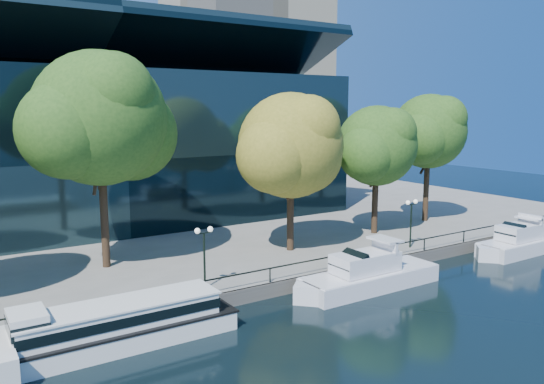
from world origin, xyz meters
TOP-DOWN VIEW (x-y plane):
  - ground at (0.00, 0.00)m, footprint 160.00×160.00m
  - promenade at (0.00, 36.38)m, footprint 90.00×67.08m
  - railing at (0.00, 3.25)m, footprint 88.20×0.08m
  - convention_building at (-4.00, 31.79)m, footprint 50.00×24.57m
  - tour_boat at (-11.46, 1.36)m, footprint 14.78×3.30m
  - cruiser_near at (6.36, 0.85)m, footprint 11.79×3.04m
  - cruiser_far at (23.83, 0.52)m, footprint 10.14×2.81m
  - tree_2 at (-7.98, 12.67)m, footprint 11.87×9.73m
  - tree_3 at (6.01, 9.24)m, footprint 10.54×8.64m
  - tree_4 at (16.03, 9.98)m, footprint 9.16×7.51m
  - tree_5 at (24.38, 11.22)m, footprint 9.41×7.72m
  - lamp_1 at (-4.18, 4.50)m, footprint 1.26×0.36m
  - lamp_2 at (14.70, 4.50)m, footprint 1.26×0.36m

SIDE VIEW (x-z plane):
  - ground at x=0.00m, z-range 0.00..0.00m
  - promenade at x=0.00m, z-range 0.00..1.00m
  - cruiser_far at x=23.83m, z-range -0.60..2.71m
  - cruiser_near at x=6.36m, z-range -0.65..2.77m
  - tour_boat at x=-11.46m, z-range -0.21..2.59m
  - railing at x=0.00m, z-range 1.44..2.43m
  - lamp_1 at x=-4.18m, z-range 1.97..6.00m
  - lamp_2 at x=14.70m, z-range 1.97..6.00m
  - convention_building at x=-4.00m, z-range -2.21..19.22m
  - tree_4 at x=16.03m, z-range 3.07..14.86m
  - tree_3 at x=6.01m, z-range 2.99..15.76m
  - tree_5 at x=24.38m, z-range 3.55..16.52m
  - tree_2 at x=-7.98m, z-range 3.81..19.34m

